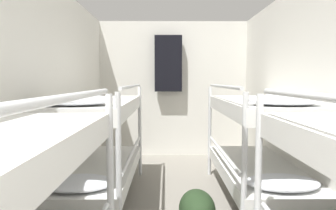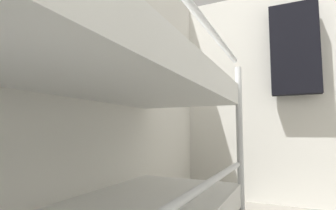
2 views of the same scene
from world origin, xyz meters
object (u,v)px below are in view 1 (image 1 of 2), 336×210
bunk_stack_right_far (260,140)px  hanging_coat (168,64)px  bunk_stack_left_far (95,140)px  duffel_bag (197,209)px

bunk_stack_right_far → hanging_coat: bearing=115.8°
bunk_stack_left_far → hanging_coat: (0.75, 1.89, 0.87)m
bunk_stack_left_far → hanging_coat: bearing=68.3°
bunk_stack_left_far → hanging_coat: hanging_coat is taller
hanging_coat → bunk_stack_right_far: bearing=-64.2°
duffel_bag → bunk_stack_left_far: bearing=153.6°
bunk_stack_left_far → bunk_stack_right_far: 1.67m
bunk_stack_left_far → duffel_bag: size_ratio=3.98×
duffel_bag → bunk_stack_right_far: bearing=35.7°
duffel_bag → hanging_coat: size_ratio=0.51×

